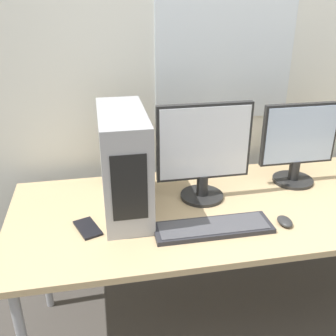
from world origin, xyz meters
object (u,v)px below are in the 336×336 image
monitor_main (204,151)px  mouse (285,221)px  monitor_right_near (298,143)px  cell_phone (88,228)px  pc_tower (124,163)px  keyboard (213,228)px

monitor_main → mouse: size_ratio=5.24×
monitor_right_near → cell_phone: monitor_right_near is taller
pc_tower → cell_phone: 0.31m
monitor_right_near → cell_phone: 1.08m
keyboard → cell_phone: 0.52m
keyboard → cell_phone: keyboard is taller
monitor_main → cell_phone: bearing=-162.4°
monitor_main → mouse: 0.46m
keyboard → cell_phone: bearing=168.5°
pc_tower → monitor_main: (0.36, 0.04, 0.01)m
keyboard → cell_phone: (-0.51, 0.10, -0.01)m
cell_phone → monitor_right_near: bearing=-7.1°
monitor_right_near → monitor_main: bearing=-171.8°
monitor_main → monitor_right_near: bearing=8.2°
mouse → monitor_main: bearing=134.4°
keyboard → mouse: size_ratio=5.59×
pc_tower → cell_phone: pc_tower is taller
monitor_right_near → keyboard: monitor_right_near is taller
pc_tower → keyboard: 0.46m
monitor_right_near → keyboard: size_ratio=0.84×
monitor_main → keyboard: 0.36m
monitor_main → mouse: (0.28, -0.29, -0.23)m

